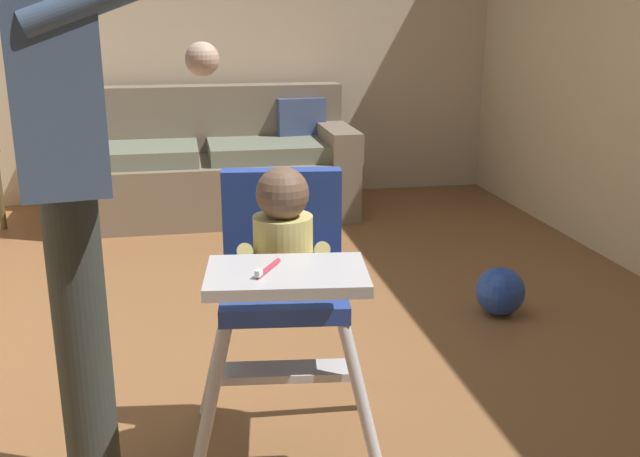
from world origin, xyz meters
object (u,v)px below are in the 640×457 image
object	(u,v)px
high_chair	(283,265)
toy_ball	(500,291)
couch	(205,167)
adult_standing	(67,163)

from	to	relation	value
high_chair	toy_ball	distance (m)	1.56
high_chair	couch	bearing A→B (deg)	-170.50
adult_standing	toy_ball	distance (m)	2.16
toy_ball	couch	bearing A→B (deg)	121.47
high_chair	adult_standing	distance (m)	0.66
adult_standing	couch	bearing A→B (deg)	73.41
couch	adult_standing	size ratio (longest dim) A/B	1.18
high_chair	adult_standing	world-z (taller)	adult_standing
high_chair	toy_ball	world-z (taller)	high_chair
couch	toy_ball	xyz separation A→B (m)	(1.26, -2.06, -0.22)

